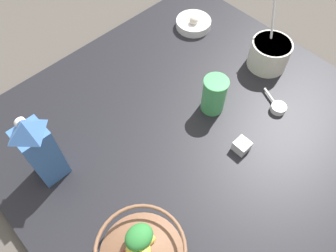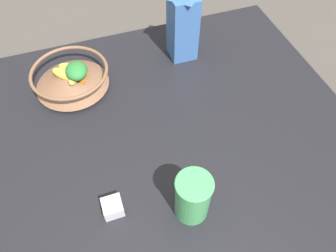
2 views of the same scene
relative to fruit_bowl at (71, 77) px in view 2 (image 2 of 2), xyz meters
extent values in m
plane|color=#4C4742|center=(-0.37, -0.15, -0.08)|extent=(6.00, 6.00, 0.00)
cube|color=black|center=(-0.37, -0.15, -0.06)|extent=(1.15, 1.15, 0.03)
cylinder|color=brown|center=(0.00, 0.00, -0.04)|extent=(0.12, 0.12, 0.01)
cone|color=brown|center=(0.00, 0.00, -0.01)|extent=(0.22, 0.22, 0.05)
torus|color=brown|center=(0.00, 0.00, 0.02)|extent=(0.23, 0.23, 0.01)
ellipsoid|color=#EFD64C|center=(0.00, 0.02, 0.01)|extent=(0.08, 0.08, 0.03)
ellipsoid|color=#EFD64C|center=(0.02, 0.00, 0.01)|extent=(0.07, 0.08, 0.03)
ellipsoid|color=#EFD64C|center=(-0.01, -0.01, 0.01)|extent=(0.08, 0.06, 0.03)
cylinder|color=orange|center=(0.01, 0.00, 0.01)|extent=(0.04, 0.03, 0.02)
cylinder|color=orange|center=(-0.02, -0.04, 0.00)|extent=(0.04, 0.03, 0.01)
sphere|color=red|center=(0.04, -0.02, 0.01)|extent=(0.02, 0.02, 0.02)
sphere|color=red|center=(0.01, -0.03, 0.00)|extent=(0.01, 0.01, 0.01)
sphere|color=red|center=(0.01, 0.01, 0.01)|extent=(0.02, 0.02, 0.02)
sphere|color=red|center=(-0.01, 0.02, 0.00)|extent=(0.01, 0.01, 0.01)
sphere|color=red|center=(-0.03, -0.01, 0.01)|extent=(0.02, 0.02, 0.02)
ellipsoid|color=#2D7F38|center=(-0.01, -0.02, 0.03)|extent=(0.07, 0.06, 0.04)
cube|color=#3D6BB2|center=(0.03, -0.36, 0.06)|extent=(0.08, 0.08, 0.21)
cylinder|color=#4CB266|center=(-0.48, -0.19, 0.02)|extent=(0.08, 0.08, 0.13)
torus|color=#4CB266|center=(-0.48, -0.19, 0.09)|extent=(0.08, 0.08, 0.01)
cube|color=silver|center=(-0.42, -0.02, -0.02)|extent=(0.04, 0.04, 0.04)
cube|color=brown|center=(-0.42, -0.02, -0.03)|extent=(0.04, 0.04, 0.02)
camera|label=1|loc=(0.08, 0.18, 0.83)|focal=35.00mm
camera|label=2|loc=(-0.74, -0.05, 0.67)|focal=35.00mm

